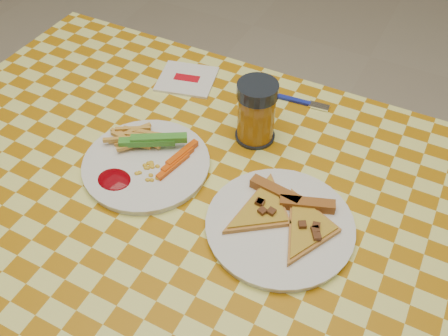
{
  "coord_description": "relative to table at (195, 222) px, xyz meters",
  "views": [
    {
      "loc": [
        0.32,
        -0.51,
        1.47
      ],
      "look_at": [
        0.02,
        0.08,
        0.78
      ],
      "focal_mm": 40.0,
      "sensor_mm": 36.0,
      "label": 1
    }
  ],
  "objects": [
    {
      "name": "napkin",
      "position": [
        -0.19,
        0.31,
        0.08
      ],
      "size": [
        0.15,
        0.15,
        0.01
      ],
      "rotation": [
        0.0,
        0.0,
        0.24
      ],
      "color": "white",
      "rests_on": "table"
    },
    {
      "name": "fork",
      "position": [
        0.07,
        0.35,
        0.08
      ],
      "size": [
        0.14,
        0.03,
        0.01
      ],
      "rotation": [
        0.0,
        0.0,
        0.09
      ],
      "color": "#152195",
      "rests_on": "table"
    },
    {
      "name": "table",
      "position": [
        0.0,
        0.0,
        0.0
      ],
      "size": [
        1.28,
        0.88,
        0.76
      ],
      "color": "white",
      "rests_on": "ground"
    },
    {
      "name": "plate_right",
      "position": [
        0.17,
        0.01,
        0.08
      ],
      "size": [
        0.29,
        0.29,
        0.01
      ],
      "primitive_type": "cylinder",
      "rotation": [
        0.0,
        0.0,
        -0.11
      ],
      "color": "white",
      "rests_on": "table"
    },
    {
      "name": "fries_veggies",
      "position": [
        -0.13,
        0.04,
        0.1
      ],
      "size": [
        0.2,
        0.19,
        0.04
      ],
      "color": "gold",
      "rests_on": "plate_left"
    },
    {
      "name": "drink_glass",
      "position": [
        0.03,
        0.21,
        0.14
      ],
      "size": [
        0.08,
        0.08,
        0.14
      ],
      "color": "black",
      "rests_on": "table"
    },
    {
      "name": "pizza_slices",
      "position": [
        0.17,
        0.02,
        0.09
      ],
      "size": [
        0.24,
        0.22,
        0.02
      ],
      "color": "#D38541",
      "rests_on": "plate_right"
    },
    {
      "name": "plate_left",
      "position": [
        -0.12,
        0.03,
        0.08
      ],
      "size": [
        0.28,
        0.28,
        0.01
      ],
      "primitive_type": "cylinder",
      "rotation": [
        0.0,
        0.0,
        -0.15
      ],
      "color": "white",
      "rests_on": "table"
    }
  ]
}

